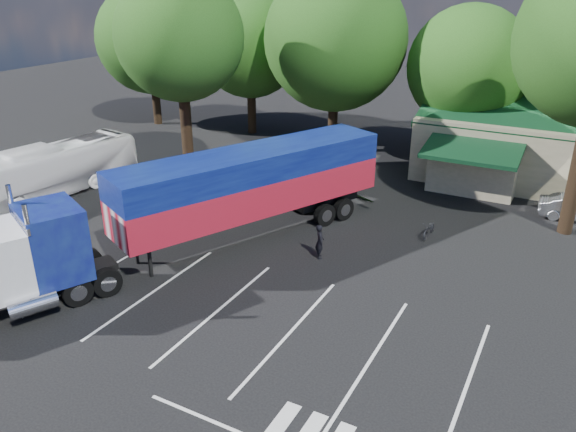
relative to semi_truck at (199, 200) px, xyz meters
The scene contains 10 objects.
ground 4.94m from the semi_truck, 30.46° to the left, with size 120.00×120.00×0.00m, color black.
tree_row_a 26.56m from the semi_truck, 134.70° to the left, with size 9.00×9.00×11.68m.
tree_row_b 22.47m from the semi_truck, 115.31° to the left, with size 8.40×8.40×11.35m.
tree_row_c 19.14m from the semi_truck, 94.42° to the left, with size 10.00×10.00×13.05m.
tree_row_d 21.39m from the semi_truck, 68.85° to the left, with size 8.00×8.00×10.60m.
tree_near_left 12.31m from the semi_truck, 130.45° to the left, with size 7.60×7.60×12.65m.
semi_truck is the anchor object (origin of this frame).
woman 5.89m from the semi_truck, 22.13° to the left, with size 0.61×0.40×1.66m, color black.
bicycle 11.55m from the semi_truck, 36.69° to the left, with size 0.56×1.62×0.85m, color black.
tour_bus 12.63m from the semi_truck, behind, with size 2.53×10.83×3.02m, color white.
Camera 1 is at (11.32, -21.27, 12.20)m, focal length 35.00 mm.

